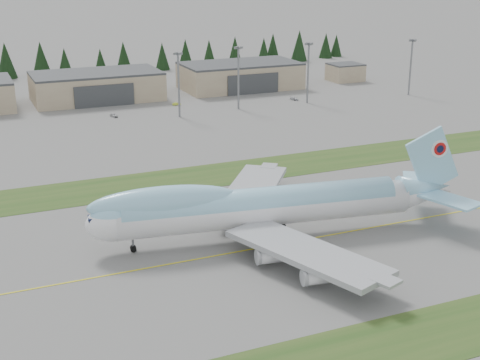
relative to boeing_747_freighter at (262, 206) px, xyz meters
name	(u,v)px	position (x,y,z in m)	size (l,w,h in m)	color
ground	(331,235)	(13.14, -4.29, -6.69)	(7000.00, 7000.00, 0.00)	#60605E
grass_strip_near	(461,328)	(13.14, -42.29, -6.69)	(400.00, 14.00, 0.08)	#2A4C1B
grass_strip_far	(241,171)	(13.14, 40.71, -6.69)	(400.00, 18.00, 0.08)	#2A4C1B
taxiway_line_main	(331,235)	(13.14, -4.29, -6.69)	(400.00, 0.40, 0.02)	yellow
boeing_747_freighter	(262,206)	(0.00, 0.00, 0.00)	(77.35, 65.79, 20.29)	white
hangar_center	(97,86)	(-1.86, 145.61, -1.30)	(48.00, 26.60, 10.80)	tan
hangar_right	(240,75)	(58.14, 145.61, -1.30)	(48.00, 26.60, 10.80)	tan
control_shed	(345,72)	(108.14, 143.71, -2.89)	(14.00, 12.00, 7.60)	tan
floodlight_masts	(216,69)	(32.07, 106.62, 8.79)	(203.87, 8.85, 22.47)	gray
service_vehicle_a	(114,117)	(-2.79, 114.49, -6.69)	(1.48, 3.66, 1.25)	#BABABC
service_vehicle_b	(177,105)	(23.10, 124.24, -6.69)	(1.10, 3.13, 1.03)	#C0D535
service_vehicle_c	(294,100)	(67.68, 115.06, -6.69)	(1.52, 3.76, 1.09)	silver
conifer_belt	(79,59)	(2.86, 207.79, 0.59)	(274.10, 16.52, 16.53)	black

